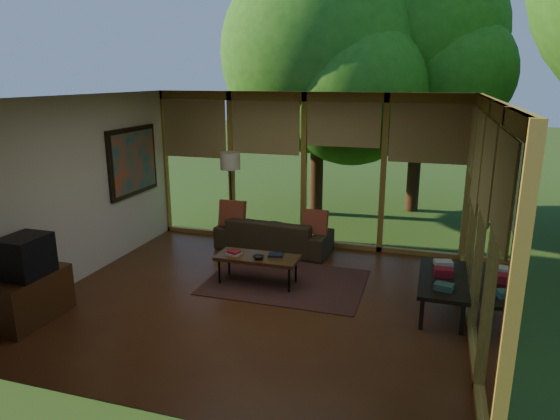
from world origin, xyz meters
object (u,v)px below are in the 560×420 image
(television, at_px, (26,256))
(side_console, at_px, (443,281))
(floor_lamp, at_px, (230,166))
(media_cabinet, at_px, (30,298))
(sofa, at_px, (274,234))
(coffee_table, at_px, (258,258))

(television, relative_size, side_console, 0.39)
(floor_lamp, bearing_deg, television, -107.82)
(media_cabinet, xyz_separation_m, side_console, (4.87, 1.81, 0.11))
(media_cabinet, relative_size, side_console, 0.71)
(television, bearing_deg, floor_lamp, 72.18)
(sofa, bearing_deg, floor_lamp, -10.62)
(television, relative_size, floor_lamp, 0.33)
(television, distance_m, side_console, 5.19)
(media_cabinet, height_order, side_console, media_cabinet)
(floor_lamp, distance_m, side_console, 4.23)
(media_cabinet, distance_m, side_console, 5.19)
(sofa, relative_size, television, 3.59)
(sofa, height_order, floor_lamp, floor_lamp)
(coffee_table, relative_size, side_console, 0.86)
(television, height_order, side_console, television)
(coffee_table, bearing_deg, floor_lamp, 123.26)
(sofa, distance_m, coffee_table, 1.49)
(television, bearing_deg, media_cabinet, 180.00)
(television, relative_size, coffee_table, 0.46)
(floor_lamp, relative_size, side_console, 1.18)
(sofa, height_order, media_cabinet, media_cabinet)
(floor_lamp, distance_m, coffee_table, 2.27)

